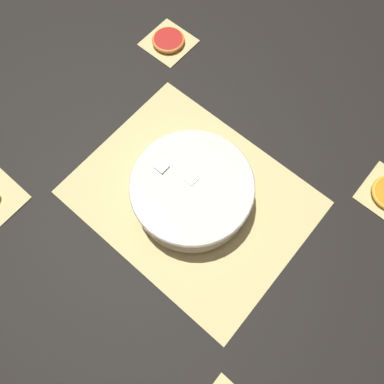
# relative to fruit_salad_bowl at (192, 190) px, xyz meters

# --- Properties ---
(ground_plane) EXTENTS (6.00, 6.00, 0.00)m
(ground_plane) POSITION_rel_fruit_salad_bowl_xyz_m (-0.00, 0.00, -0.05)
(ground_plane) COLOR black
(bamboo_mat_center) EXTENTS (0.51, 0.40, 0.01)m
(bamboo_mat_center) POSITION_rel_fruit_salad_bowl_xyz_m (-0.00, 0.00, -0.05)
(bamboo_mat_center) COLOR #D6B775
(bamboo_mat_center) RESTS_ON ground_plane
(coaster_mat_far_left) EXTENTS (0.12, 0.12, 0.01)m
(coaster_mat_far_left) POSITION_rel_fruit_salad_bowl_xyz_m (-0.34, 0.30, -0.05)
(coaster_mat_far_left) COLOR #D6B775
(coaster_mat_far_left) RESTS_ON ground_plane
(fruit_salad_bowl) EXTENTS (0.27, 0.27, 0.08)m
(fruit_salad_bowl) POSITION_rel_fruit_salad_bowl_xyz_m (0.00, 0.00, 0.00)
(fruit_salad_bowl) COLOR silver
(fruit_salad_bowl) RESTS_ON bamboo_mat_center
(grapefruit_slice) EXTENTS (0.09, 0.09, 0.01)m
(grapefruit_slice) POSITION_rel_fruit_salad_bowl_xyz_m (-0.34, 0.30, -0.04)
(grapefruit_slice) COLOR #B2231E
(grapefruit_slice) RESTS_ON coaster_mat_far_left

